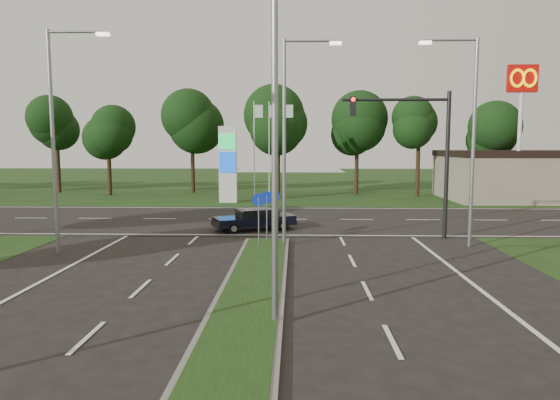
{
  "coord_description": "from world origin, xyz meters",
  "views": [
    {
      "loc": [
        1.29,
        -5.96,
        4.39
      ],
      "look_at": [
        0.66,
        14.56,
        2.2
      ],
      "focal_mm": 32.0,
      "sensor_mm": 36.0,
      "label": 1
    }
  ],
  "objects": [
    {
      "name": "verge_far",
      "position": [
        0.0,
        55.0,
        0.0
      ],
      "size": [
        160.0,
        50.0,
        0.02
      ],
      "primitive_type": "cube",
      "color": "#183311",
      "rests_on": "ground"
    },
    {
      "name": "cross_road",
      "position": [
        0.0,
        24.0,
        0.0
      ],
      "size": [
        160.0,
        12.0,
        0.02
      ],
      "primitive_type": "cube",
      "color": "black",
      "rests_on": "ground"
    },
    {
      "name": "median_kerb",
      "position": [
        0.0,
        4.0,
        0.06
      ],
      "size": [
        2.0,
        26.0,
        0.12
      ],
      "primitive_type": "cube",
      "color": "slate",
      "rests_on": "ground"
    },
    {
      "name": "commercial_building",
      "position": [
        22.0,
        36.0,
        2.0
      ],
      "size": [
        16.0,
        9.0,
        4.0
      ],
      "primitive_type": "cube",
      "color": "gray",
      "rests_on": "ground"
    },
    {
      "name": "streetlight_median_near",
      "position": [
        1.0,
        6.0,
        5.08
      ],
      "size": [
        2.53,
        0.22,
        9.0
      ],
      "color": "gray",
      "rests_on": "ground"
    },
    {
      "name": "streetlight_median_far",
      "position": [
        1.0,
        16.0,
        5.08
      ],
      "size": [
        2.53,
        0.22,
        9.0
      ],
      "color": "gray",
      "rests_on": "ground"
    },
    {
      "name": "streetlight_left_far",
      "position": [
        -8.3,
        14.0,
        5.08
      ],
      "size": [
        2.53,
        0.22,
        9.0
      ],
      "color": "gray",
      "rests_on": "ground"
    },
    {
      "name": "streetlight_right_far",
      "position": [
        8.8,
        16.0,
        5.08
      ],
      "size": [
        2.53,
        0.22,
        9.0
      ],
      "rotation": [
        0.0,
        0.0,
        3.14
      ],
      "color": "gray",
      "rests_on": "ground"
    },
    {
      "name": "traffic_signal",
      "position": [
        7.19,
        18.0,
        4.65
      ],
      "size": [
        5.1,
        0.42,
        7.0
      ],
      "color": "black",
      "rests_on": "ground"
    },
    {
      "name": "median_signs",
      "position": [
        0.0,
        16.4,
        1.71
      ],
      "size": [
        1.16,
        1.76,
        2.38
      ],
      "color": "gray",
      "rests_on": "ground"
    },
    {
      "name": "gas_pylon",
      "position": [
        -3.79,
        33.05,
        3.2
      ],
      "size": [
        5.8,
        1.26,
        8.0
      ],
      "color": "silver",
      "rests_on": "ground"
    },
    {
      "name": "mcdonalds_sign",
      "position": [
        18.0,
        31.97,
        7.99
      ],
      "size": [
        2.2,
        0.47,
        10.4
      ],
      "color": "silver",
      "rests_on": "ground"
    },
    {
      "name": "treeline_far",
      "position": [
        0.1,
        39.93,
        6.83
      ],
      "size": [
        6.0,
        6.0,
        9.9
      ],
      "color": "black",
      "rests_on": "ground"
    },
    {
      "name": "navy_sedan",
      "position": [
        -0.86,
        20.01,
        0.61
      ],
      "size": [
        4.48,
        3.15,
        1.14
      ],
      "rotation": [
        0.0,
        0.0,
        1.96
      ],
      "color": "black",
      "rests_on": "ground"
    }
  ]
}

